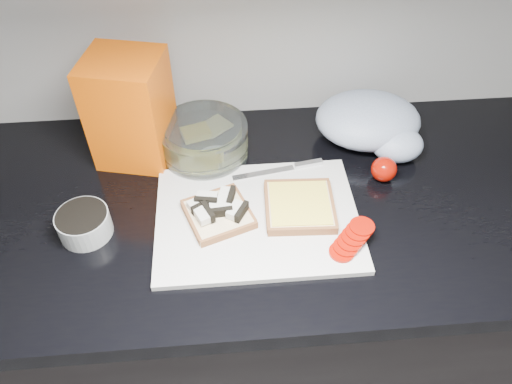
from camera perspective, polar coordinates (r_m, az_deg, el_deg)
base_cabinet at (r=1.42m, az=-0.27°, el=-13.78°), size 3.50×0.60×0.86m
countertop at (r=1.05m, az=-0.35°, el=-1.39°), size 3.50×0.64×0.04m
cutting_board at (r=0.99m, az=0.15°, el=-3.00°), size 0.40×0.30×0.01m
bread_left at (r=0.98m, az=-4.41°, el=-2.29°), size 0.16×0.16×0.04m
bread_right at (r=1.00m, az=5.00°, el=-1.62°), size 0.15×0.15×0.02m
tomato_slices at (r=0.95m, az=10.91°, el=-5.31°), size 0.11×0.10×0.02m
knife at (r=1.08m, az=3.84°, el=2.80°), size 0.20×0.05×0.01m
seed_tub at (r=1.01m, az=-19.09°, el=-3.34°), size 0.10×0.10×0.05m
tub_lid at (r=1.08m, az=-4.50°, el=1.63°), size 0.09×0.09×0.01m
glass_bowl at (r=1.12m, az=-5.96°, el=5.83°), size 0.20×0.20×0.08m
bread_bag at (r=1.10m, az=-14.14°, el=9.10°), size 0.18×0.17×0.24m
steel_canister at (r=1.15m, az=-13.85°, el=9.91°), size 0.08×0.08×0.20m
grocery_bag at (r=1.17m, az=13.10°, el=7.67°), size 0.26×0.23×0.10m
whole_tomatoes at (r=1.09m, az=14.42°, el=2.53°), size 0.05×0.05×0.05m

